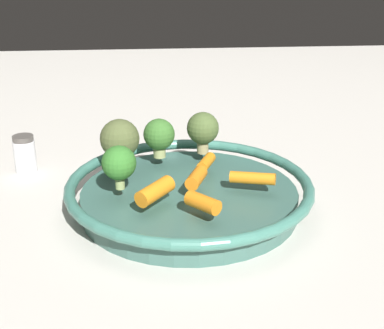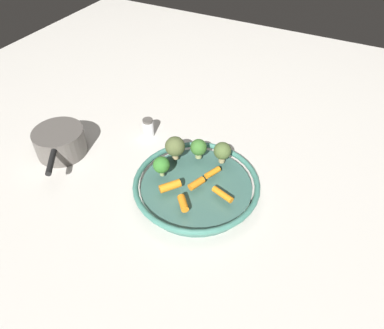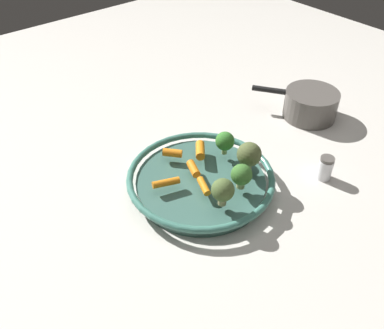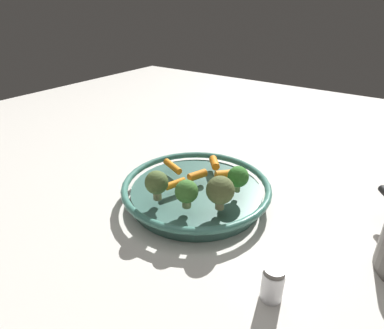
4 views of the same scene
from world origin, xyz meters
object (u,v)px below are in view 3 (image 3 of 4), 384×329
object	(u,v)px
baby_carrot_near_rim	(200,150)
broccoli_floret_mid	(241,175)
broccoli_floret_large	(249,155)
baby_carrot_center	(172,153)
salt_shaker	(325,168)
saucepan	(310,104)
baby_carrot_back	(193,169)
serving_bowl	(201,181)
baby_carrot_right	(204,186)
broccoli_floret_edge	(223,190)
baby_carrot_left	(166,183)
broccoli_floret_small	(225,141)

from	to	relation	value
baby_carrot_near_rim	broccoli_floret_mid	distance (m)	0.15
baby_carrot_near_rim	broccoli_floret_large	bearing A→B (deg)	-157.37
baby_carrot_center	salt_shaker	size ratio (longest dim) A/B	0.75
salt_shaker	saucepan	bearing A→B (deg)	-44.43
baby_carrot_back	broccoli_floret_large	bearing A→B (deg)	-125.00
serving_bowl	salt_shaker	world-z (taller)	salt_shaker
baby_carrot_back	baby_carrot_near_rim	bearing A→B (deg)	-53.79
baby_carrot_back	salt_shaker	world-z (taller)	baby_carrot_back
baby_carrot_near_rim	salt_shaker	world-z (taller)	baby_carrot_near_rim
baby_carrot_right	baby_carrot_near_rim	bearing A→B (deg)	-37.30
baby_carrot_near_rim	saucepan	xyz separation A→B (m)	(-0.02, -0.40, -0.02)
baby_carrot_back	broccoli_floret_large	size ratio (longest dim) A/B	0.64
baby_carrot_center	baby_carrot_right	bearing A→B (deg)	172.27
broccoli_floret_edge	broccoli_floret_large	distance (m)	0.13
serving_bowl	baby_carrot_back	bearing A→B (deg)	26.91
baby_carrot_right	broccoli_floret_mid	size ratio (longest dim) A/B	0.81
broccoli_floret_edge	serving_bowl	bearing A→B (deg)	-15.71
serving_bowl	saucepan	distance (m)	0.45
broccoli_floret_mid	saucepan	world-z (taller)	broccoli_floret_mid
baby_carrot_near_rim	salt_shaker	distance (m)	0.30
baby_carrot_left	broccoli_floret_mid	size ratio (longest dim) A/B	1.03
baby_carrot_center	saucepan	size ratio (longest dim) A/B	0.21
salt_shaker	saucepan	distance (m)	0.27
baby_carrot_back	baby_carrot_left	world-z (taller)	baby_carrot_back
broccoli_floret_small	broccoli_floret_edge	xyz separation A→B (m)	(-0.12, 0.12, 0.00)
serving_bowl	baby_carrot_near_rim	world-z (taller)	baby_carrot_near_rim
broccoli_floret_mid	saucepan	bearing A→B (deg)	-73.09
serving_bowl	baby_carrot_left	xyz separation A→B (m)	(0.02, 0.08, 0.03)
baby_carrot_left	broccoli_floret_small	distance (m)	0.18
broccoli_floret_mid	broccoli_floret_large	bearing A→B (deg)	-59.65
baby_carrot_back	baby_carrot_near_rim	xyz separation A→B (m)	(0.04, -0.06, 0.00)
baby_carrot_right	broccoli_floret_large	world-z (taller)	broccoli_floret_large
baby_carrot_right	serving_bowl	bearing A→B (deg)	-33.65
saucepan	salt_shaker	bearing A→B (deg)	135.57
broccoli_floret_large	salt_shaker	distance (m)	0.20
baby_carrot_left	broccoli_floret_edge	world-z (taller)	broccoli_floret_edge
serving_bowl	salt_shaker	xyz separation A→B (m)	(-0.16, -0.25, 0.01)
serving_bowl	baby_carrot_center	bearing A→B (deg)	5.84
broccoli_floret_small	broccoli_floret_mid	xyz separation A→B (m)	(-0.11, 0.06, -0.00)
baby_carrot_left	broccoli_floret_small	size ratio (longest dim) A/B	1.03
baby_carrot_back	broccoli_floret_mid	bearing A→B (deg)	-156.25
serving_bowl	baby_carrot_right	world-z (taller)	baby_carrot_right
saucepan	serving_bowl	bearing A→B (deg)	94.43
broccoli_floret_mid	broccoli_floret_large	distance (m)	0.07
serving_bowl	baby_carrot_center	world-z (taller)	baby_carrot_center
broccoli_floret_small	broccoli_floret_edge	world-z (taller)	broccoli_floret_edge
serving_bowl	broccoli_floret_small	xyz separation A→B (m)	(0.02, -0.09, 0.06)
baby_carrot_right	broccoli_floret_large	bearing A→B (deg)	-96.66
serving_bowl	saucepan	bearing A→B (deg)	-85.57
baby_carrot_right	baby_carrot_near_rim	distance (m)	0.12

